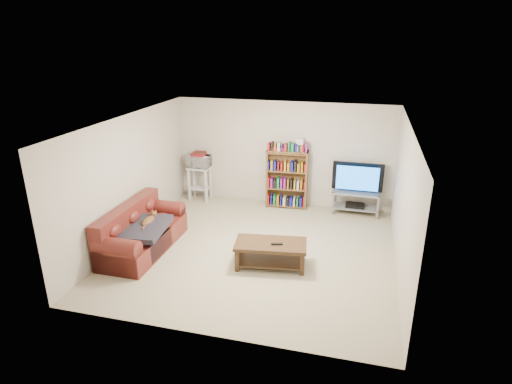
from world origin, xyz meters
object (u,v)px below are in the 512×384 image
(sofa, at_px, (140,234))
(tv_stand, at_px, (356,199))
(bookshelf, at_px, (287,178))
(coffee_table, at_px, (271,250))

(sofa, bearing_deg, tv_stand, 36.10)
(bookshelf, bearing_deg, sofa, -132.48)
(coffee_table, relative_size, bookshelf, 0.95)
(sofa, distance_m, bookshelf, 3.57)
(sofa, relative_size, tv_stand, 1.93)
(tv_stand, bearing_deg, coffee_table, -114.82)
(sofa, relative_size, coffee_table, 1.56)
(sofa, height_order, tv_stand, sofa)
(tv_stand, distance_m, bookshelf, 1.60)
(sofa, height_order, bookshelf, bookshelf)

